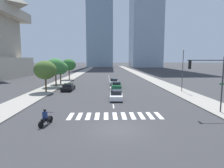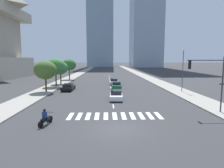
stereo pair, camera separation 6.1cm
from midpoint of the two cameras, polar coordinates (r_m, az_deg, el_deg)
The scene contains 16 objects.
ground_plane at distance 16.01m, azimuth 1.51°, elevation -13.44°, with size 800.00×800.00×0.00m, color #333335.
sidewalk_east at distance 47.13m, azimuth 14.48°, elevation 0.22°, with size 4.00×260.00×0.15m, color gray.
sidewalk_west at distance 46.70m, azimuth -15.67°, elevation 0.11°, with size 4.00×260.00×0.15m, color gray.
crosswalk_near at distance 19.57m, azimuth 0.91°, elevation -9.53°, with size 9.45×2.52×0.01m.
lane_divider_center at distance 47.07m, azimuth -0.57°, elevation 0.35°, with size 0.14×50.00×0.01m.
motorcycle_lead at distance 17.72m, azimuth -19.28°, elevation -9.79°, with size 0.87×2.02×1.49m.
sedan_silver_0 at distance 44.54m, azimuth 0.69°, elevation 0.71°, with size 2.07×4.57×1.28m.
sedan_green_1 at distance 37.77m, azimuth 1.50°, elevation -0.43°, with size 2.18×4.41×1.33m.
sedan_black_2 at distance 36.23m, azimuth -12.94°, elevation -0.98°, with size 1.97×4.47×1.28m.
sedan_white_3 at distance 27.44m, azimuth 1.31°, elevation -3.38°, with size 1.95×4.43×1.30m.
traffic_signal_near at distance 22.19m, azimuth 27.37°, elevation 2.53°, with size 4.11×0.28×5.87m.
street_lamp_east at distance 35.49m, azimuth 20.55°, elevation 4.77°, with size 0.50×0.24×7.32m.
street_tree_nearest at distance 34.79m, azimuth -19.34°, elevation 3.98°, with size 3.81×3.81×5.40m.
street_tree_second at distance 41.15m, azimuth -16.55°, elevation 5.05°, with size 3.99×3.99×5.84m.
street_tree_third at distance 45.11m, azimuth -15.20°, elevation 4.65°, with size 3.48×3.48×5.15m.
street_tree_fourth at distance 55.04m, azimuth -12.73°, elevation 5.63°, with size 3.89×3.89×5.79m.
Camera 2 is at (-0.79, -14.95, 5.65)m, focal length 30.45 mm.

